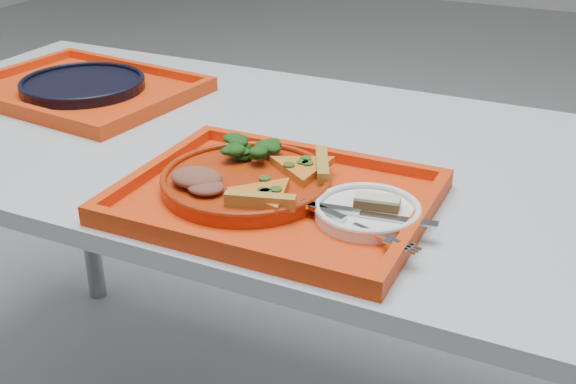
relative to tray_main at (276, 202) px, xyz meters
The scene contains 13 objects.
table 0.27m from the tray_main, 125.54° to the left, with size 1.60×0.80×0.75m.
tray_main is the anchor object (origin of this frame).
tray_far 0.66m from the tray_main, 154.84° to the left, with size 0.45×0.35×0.01m, color red.
dinner_plate 0.06m from the tray_main, 169.70° to the left, with size 0.26×0.26×0.02m, color #9F280A.
side_plate 0.15m from the tray_main, ahead, with size 0.15×0.15×0.01m, color white.
navy_plate 0.66m from the tray_main, 154.84° to the left, with size 0.26×0.26×0.02m, color black.
pizza_slice_a 0.05m from the tray_main, 88.23° to the right, with size 0.11×0.10×0.02m, color gold, non-canonical shape.
pizza_slice_b 0.08m from the tray_main, 80.10° to the left, with size 0.12×0.10×0.02m, color gold, non-canonical shape.
salad_heap 0.12m from the tray_main, 137.17° to the left, with size 0.08×0.07×0.04m, color black.
meat_portion 0.12m from the tray_main, 158.29° to the right, with size 0.08×0.06×0.02m, color brown.
dessert_bar 0.16m from the tray_main, ahead, with size 0.07×0.04×0.02m.
knife 0.16m from the tray_main, ahead, with size 0.18×0.02×0.01m, color silver.
fork 0.15m from the tray_main, 20.27° to the right, with size 0.18×0.02×0.01m, color silver.
Camera 1 is at (0.58, -1.07, 1.25)m, focal length 45.00 mm.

